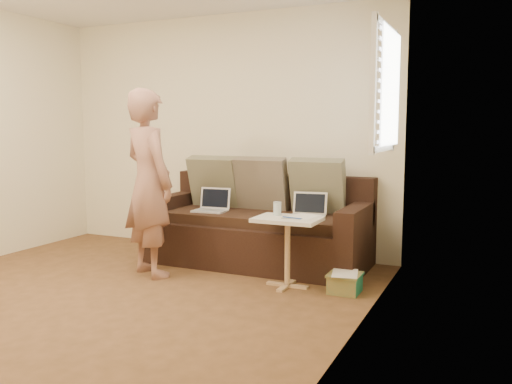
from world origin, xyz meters
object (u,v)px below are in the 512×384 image
Objects in this scene: person at (149,183)px; striped_box at (345,283)px; laptop_white at (210,212)px; drinking_glass at (277,209)px; side_table at (287,252)px; sofa at (258,222)px; laptop_silver at (307,218)px.

person is 6.46× the size of striped_box.
laptop_white is 0.79m from person.
laptop_white is 2.74× the size of drinking_glass.
striped_box is at bearing 4.37° from side_table.
sofa reaches higher than drinking_glass.
striped_box is (1.07, -0.59, -0.34)m from sofa.
person is (-0.27, -0.66, 0.34)m from laptop_white.
laptop_silver is (0.55, -0.07, 0.10)m from sofa.
sofa is at bearing 151.15° from striped_box.
sofa is 1.17m from person.
drinking_glass is (0.92, -0.43, 0.15)m from laptop_white.
sofa reaches higher than laptop_white.
laptop_silver is at bearing 135.15° from striped_box.
drinking_glass is (1.19, 0.23, -0.20)m from person.
laptop_white is 1.17m from side_table.
sofa reaches higher than side_table.
laptop_white is 1.66m from striped_box.
laptop_silver is 1.00× the size of laptop_white.
drinking_glass reaches higher than striped_box.
person reaches higher than sofa.
side_table is 0.55m from striped_box.
side_table is at bearing -47.92° from sofa.
laptop_silver is 0.59m from side_table.
sofa is 0.56m from laptop_silver.
laptop_silver is 0.85m from striped_box.
side_table is 2.27× the size of striped_box.
sofa is 0.50m from laptop_white.
sofa reaches higher than laptop_silver.
person reaches higher than striped_box.
person is 1.22m from drinking_glass.
laptop_silver is 0.52m from drinking_glass.
side_table is at bearing -29.25° from laptop_white.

